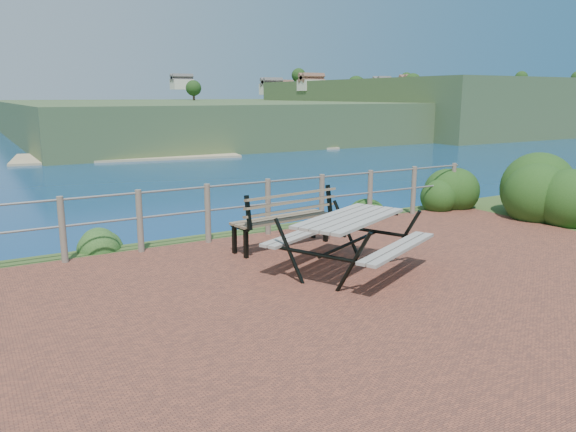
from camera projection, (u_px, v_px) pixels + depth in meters
name	position (u px, v px, depth m)	size (l,w,h in m)	color
ground	(391.00, 289.00, 7.27)	(10.00, 7.00, 0.12)	brown
safety_railing	(268.00, 204.00, 9.97)	(9.40, 0.10, 1.00)	#6B5B4C
distant_bay	(390.00, 103.00, 263.94)	(290.00, 232.36, 24.00)	#335128
picnic_table	(349.00, 238.00, 7.84)	(2.04, 1.51, 0.80)	gray
park_bench	(282.00, 210.00, 9.08)	(1.79, 0.66, 0.99)	brown
shrub_right_front	(554.00, 220.00, 11.34)	(1.55, 1.55, 2.20)	#1B4415
shrub_right_edge	(449.00, 209.00, 12.37)	(1.06, 1.06, 1.52)	#1B4415
shrub_lip_west	(96.00, 247.00, 9.32)	(0.73, 0.73, 0.45)	#234B1C
shrub_lip_east	(362.00, 215.00, 11.73)	(0.79, 0.79, 0.54)	#1B4415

